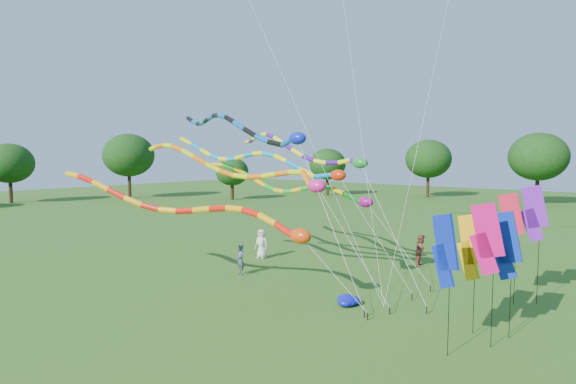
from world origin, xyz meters
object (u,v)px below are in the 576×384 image
Objects in this scene: tube_kite_orange at (246,169)px; person_b at (240,259)px; blue_nylon_heap at (348,302)px; person_c at (421,250)px; tube_kite_red at (205,211)px; person_a at (261,244)px.

person_b is (-1.56, 1.10, -4.94)m from tube_kite_orange.
person_c is at bearing 95.05° from blue_nylon_heap.
tube_kite_red is 11.15× the size of blue_nylon_heap.
person_c reaches higher than blue_nylon_heap.
tube_kite_red is 13.43m from person_c.
person_a is (-3.45, 7.51, -3.01)m from tube_kite_red.
person_a is (-9.40, 4.70, 0.73)m from blue_nylon_heap.
tube_kite_red reaches higher than person_a.
person_b is at bearing 97.74° from tube_kite_red.
blue_nylon_heap is (5.90, 0.18, -5.60)m from tube_kite_orange.
person_c is at bearing 71.87° from person_b.
blue_nylon_heap is at bearing 13.55° from person_b.
person_c is at bearing 18.01° from person_a.
blue_nylon_heap is 9.28m from person_c.
tube_kite_red is 5.07m from person_b.
person_b reaches higher than blue_nylon_heap.
tube_kite_red is 3.23m from tube_kite_orange.
person_a is 4.25m from person_b.
tube_kite_red is 8.21× the size of person_c.
blue_nylon_heap is at bearing 10.99° from tube_kite_red.
tube_kite_orange is 11.75m from person_c.
tube_kite_orange is 7.73m from person_a.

